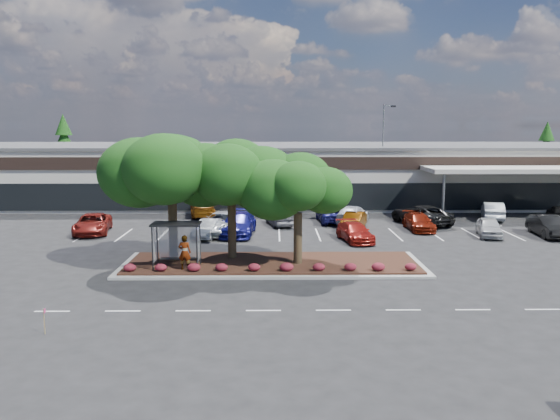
{
  "coord_description": "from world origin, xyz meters",
  "views": [
    {
      "loc": [
        -1.92,
        -27.86,
        8.34
      ],
      "look_at": [
        -1.49,
        9.2,
        2.6
      ],
      "focal_mm": 35.0,
      "sensor_mm": 36.0,
      "label": 1
    }
  ],
  "objects_px": {
    "light_pole": "(383,162)",
    "survey_stake": "(44,318)",
    "car_0": "(93,224)",
    "car_1": "(209,228)"
  },
  "relations": [
    {
      "from": "car_0",
      "to": "car_1",
      "type": "height_order",
      "value": "car_0"
    },
    {
      "from": "car_0",
      "to": "car_1",
      "type": "bearing_deg",
      "value": -19.92
    },
    {
      "from": "survey_stake",
      "to": "car_0",
      "type": "relative_size",
      "value": 0.2
    },
    {
      "from": "car_0",
      "to": "car_1",
      "type": "relative_size",
      "value": 1.34
    },
    {
      "from": "light_pole",
      "to": "car_1",
      "type": "bearing_deg",
      "value": -136.51
    },
    {
      "from": "light_pole",
      "to": "car_1",
      "type": "xyz_separation_m",
      "value": [
        -16.19,
        -15.36,
        -4.0
      ]
    },
    {
      "from": "light_pole",
      "to": "survey_stake",
      "type": "relative_size",
      "value": 9.8
    },
    {
      "from": "survey_stake",
      "to": "car_0",
      "type": "xyz_separation_m",
      "value": [
        -4.94,
        21.01,
        0.07
      ]
    },
    {
      "from": "survey_stake",
      "to": "car_1",
      "type": "height_order",
      "value": "car_1"
    },
    {
      "from": "car_0",
      "to": "car_1",
      "type": "distance_m",
      "value": 9.41
    }
  ]
}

